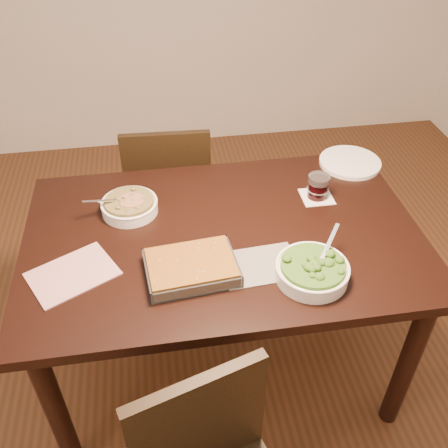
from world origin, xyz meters
The scene contains 11 objects.
ground centered at (0.00, 0.00, 0.00)m, with size 4.00×4.00×0.00m, color #432913.
table centered at (0.00, 0.00, 0.65)m, with size 1.40×0.90×0.75m.
magazine_a centered at (-0.51, -0.13, 0.75)m, with size 0.26×0.19×0.01m, color #A02D46.
magazine_b centered at (0.09, -0.19, 0.75)m, with size 0.25×0.18×0.00m, color #23242A.
coaster centered at (0.39, 0.15, 0.75)m, with size 0.12×0.12×0.00m, color white.
stew_bowl centered at (-0.32, 0.17, 0.78)m, with size 0.23×0.21×0.08m.
broccoli_bowl centered at (0.24, -0.26, 0.78)m, with size 0.24×0.24×0.09m.
baking_dish centered at (-0.13, -0.19, 0.78)m, with size 0.31×0.24×0.05m.
wine_tumbler centered at (0.39, 0.15, 0.80)m, with size 0.08×0.08×0.09m.
dinner_plate centered at (0.60, 0.36, 0.76)m, with size 0.26×0.26×0.02m, color white.
chair_far centered at (-0.16, 0.69, 0.47)m, with size 0.41×0.41×0.84m.
Camera 1 is at (-0.21, -1.33, 1.89)m, focal length 40.00 mm.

